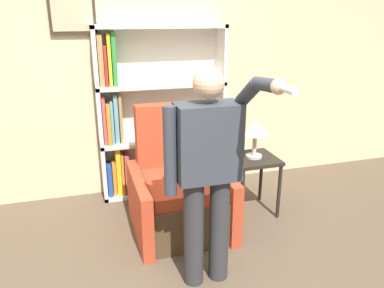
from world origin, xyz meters
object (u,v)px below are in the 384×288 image
object	(u,v)px
table_lamp	(255,129)
person_standing	(208,167)
bookcase	(149,116)
armchair	(179,192)
side_table	(253,167)

from	to	relation	value
table_lamp	person_standing	bearing A→B (deg)	-131.73
table_lamp	bookcase	bearing A→B (deg)	139.80
bookcase	person_standing	world-z (taller)	bookcase
person_standing	table_lamp	bearing A→B (deg)	48.27
bookcase	armchair	xyz separation A→B (m)	(0.11, -0.83, -0.56)
person_standing	table_lamp	size ratio (longest dim) A/B	4.15
bookcase	person_standing	distance (m)	1.68
bookcase	armchair	distance (m)	1.01
bookcase	side_table	xyz separation A→B (m)	(0.91, -0.77, -0.41)
armchair	person_standing	size ratio (longest dim) A/B	0.70
bookcase	side_table	bearing A→B (deg)	-40.20
bookcase	side_table	world-z (taller)	bookcase
bookcase	table_lamp	bearing A→B (deg)	-40.20
armchair	table_lamp	bearing A→B (deg)	4.19
armchair	side_table	bearing A→B (deg)	4.19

